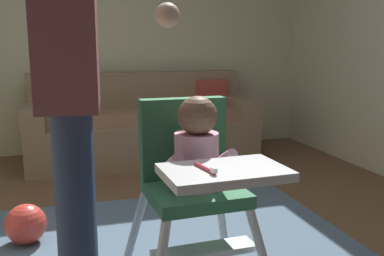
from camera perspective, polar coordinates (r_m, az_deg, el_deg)
The scene contains 5 objects.
wall_far at distance 4.79m, azimuth -13.06°, elevation 12.49°, with size 5.49×0.06×2.59m, color beige.
couch at distance 4.39m, azimuth -6.49°, elevation 0.20°, with size 2.20×0.86×0.86m.
high_chair at distance 1.70m, azimuth 0.36°, elevation -5.43°, with size 0.64×0.75×0.95m.
adult_standing at distance 1.62m, azimuth -15.42°, elevation 4.81°, with size 0.51×0.53×1.71m.
toy_ball at distance 2.73m, azimuth -20.96°, elevation -11.68°, with size 0.23×0.23×0.23m, color #D13D33.
Camera 1 is at (-0.29, -2.15, 1.12)m, focal length 40.67 mm.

